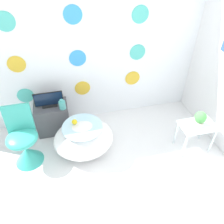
# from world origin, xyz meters

# --- Properties ---
(ground_plane) EXTENTS (12.00, 12.00, 0.00)m
(ground_plane) POSITION_xyz_m (0.00, 0.00, 0.00)
(ground_plane) COLOR white
(wall_back_dotted) EXTENTS (4.67, 0.05, 2.60)m
(wall_back_dotted) POSITION_xyz_m (-0.00, 1.76, 1.30)
(wall_back_dotted) COLOR white
(wall_back_dotted) RESTS_ON ground_plane
(bathtub) EXTENTS (0.83, 0.67, 0.51)m
(bathtub) POSITION_xyz_m (-0.12, 0.94, 0.26)
(bathtub) COLOR white
(bathtub) RESTS_ON ground_plane
(rubber_duck) EXTENTS (0.07, 0.08, 0.09)m
(rubber_duck) POSITION_xyz_m (-0.21, 1.00, 0.55)
(rubber_duck) COLOR yellow
(rubber_duck) RESTS_ON bathtub
(chair) EXTENTS (0.40, 0.40, 0.86)m
(chair) POSITION_xyz_m (-0.90, 0.97, 0.28)
(chair) COLOR #38B2A3
(chair) RESTS_ON ground_plane
(tv_cabinet) EXTENTS (0.49, 0.36, 0.49)m
(tv_cabinet) POSITION_xyz_m (-0.53, 1.52, 0.24)
(tv_cabinet) COLOR #4C4C51
(tv_cabinet) RESTS_ON ground_plane
(tv) EXTENTS (0.42, 0.12, 0.23)m
(tv) POSITION_xyz_m (-0.53, 1.52, 0.59)
(tv) COLOR black
(tv) RESTS_ON tv_cabinet
(vase) EXTENTS (0.10, 0.10, 0.16)m
(vase) POSITION_xyz_m (-0.34, 1.41, 0.55)
(vase) COLOR #51B2AD
(vase) RESTS_ON tv_cabinet
(side_table) EXTENTS (0.48, 0.32, 0.45)m
(side_table) POSITION_xyz_m (1.43, 0.65, 0.37)
(side_table) COLOR silver
(side_table) RESTS_ON ground_plane
(potted_plant_left) EXTENTS (0.16, 0.16, 0.22)m
(potted_plant_left) POSITION_xyz_m (1.43, 0.65, 0.57)
(potted_plant_left) COLOR beige
(potted_plant_left) RESTS_ON side_table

